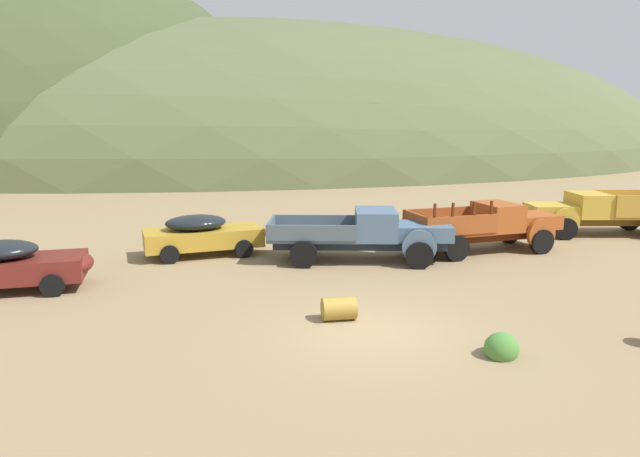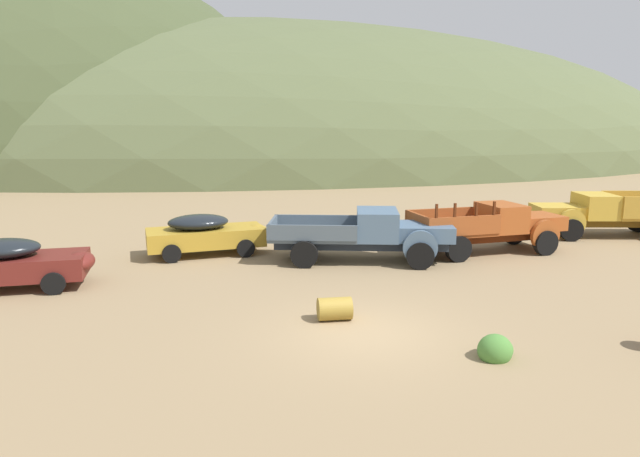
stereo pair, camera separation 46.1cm
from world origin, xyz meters
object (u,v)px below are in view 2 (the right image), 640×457
car_mustard (209,233)px  truck_chalk_blue (375,234)px  car_oxblood (17,263)px  oil_drum_tipped (335,309)px  truck_faded_yellow (598,214)px  truck_oxide_orange (498,227)px

car_mustard → truck_chalk_blue: 6.33m
car_oxblood → truck_chalk_blue: size_ratio=0.66×
truck_chalk_blue → oil_drum_tipped: 6.44m
truck_faded_yellow → truck_chalk_blue: bearing=24.0°
car_mustard → oil_drum_tipped: 8.62m
car_oxblood → oil_drum_tipped: size_ratio=5.02×
truck_oxide_orange → truck_faded_yellow: size_ratio=0.93×
car_oxblood → car_mustard: bearing=28.6°
oil_drum_tipped → truck_chalk_blue: bearing=63.6°
car_mustard → truck_oxide_orange: size_ratio=0.77×
car_oxblood → truck_faded_yellow: size_ratio=0.68×
truck_chalk_blue → oil_drum_tipped: size_ratio=7.61×
truck_faded_yellow → truck_oxide_orange: bearing=29.7°
truck_chalk_blue → car_oxblood: bearing=-159.8°
truck_oxide_orange → oil_drum_tipped: 10.11m
car_mustard → truck_faded_yellow: truck_faded_yellow is taller
truck_oxide_orange → truck_faded_yellow: bearing=12.9°
truck_faded_yellow → car_mustard: bearing=12.2°
truck_oxide_orange → truck_faded_yellow: truck_oxide_orange is taller
oil_drum_tipped → car_oxblood: bearing=152.2°
car_mustard → oil_drum_tipped: (3.04, -8.04, -0.52)m
truck_chalk_blue → truck_oxide_orange: (5.13, 0.43, -0.00)m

